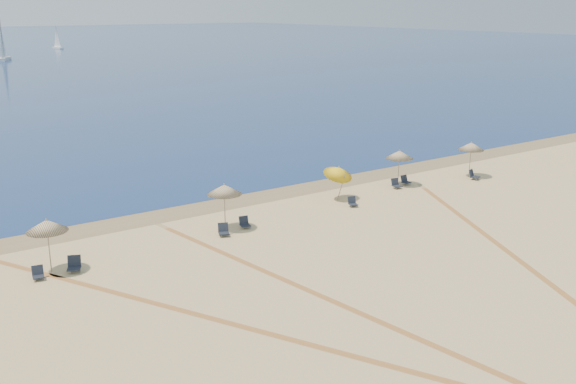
{
  "coord_description": "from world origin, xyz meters",
  "views": [
    {
      "loc": [
        -21.44,
        -10.87,
        11.99
      ],
      "look_at": [
        0.0,
        20.0,
        1.3
      ],
      "focal_mm": 40.83,
      "sensor_mm": 36.0,
      "label": 1
    }
  ],
  "objects_px": {
    "umbrella_4": "(399,155)",
    "umbrella_5": "(471,146)",
    "sailboat_0": "(3,48)",
    "sailboat_1": "(57,42)",
    "umbrella_1": "(47,226)",
    "chair_2": "(38,273)",
    "umbrella_3": "(339,171)",
    "umbrella_2": "(224,190)",
    "chair_4": "(223,230)",
    "chair_9": "(473,175)",
    "chair_5": "(244,223)",
    "chair_8": "(405,181)",
    "chair_6": "(352,202)",
    "chair_7": "(396,184)",
    "chair_3": "(74,265)"
  },
  "relations": [
    {
      "from": "sailboat_0",
      "to": "chair_5",
      "type": "bearing_deg",
      "value": -71.44
    },
    {
      "from": "umbrella_4",
      "to": "umbrella_1",
      "type": "bearing_deg",
      "value": -175.43
    },
    {
      "from": "chair_9",
      "to": "sailboat_0",
      "type": "xyz_separation_m",
      "value": [
        -3.38,
        132.61,
        2.58
      ]
    },
    {
      "from": "umbrella_2",
      "to": "chair_5",
      "type": "distance_m",
      "value": 2.27
    },
    {
      "from": "chair_9",
      "to": "umbrella_2",
      "type": "bearing_deg",
      "value": 159.16
    },
    {
      "from": "umbrella_4",
      "to": "umbrella_5",
      "type": "height_order",
      "value": "umbrella_5"
    },
    {
      "from": "chair_3",
      "to": "chair_6",
      "type": "height_order",
      "value": "chair_3"
    },
    {
      "from": "umbrella_1",
      "to": "umbrella_5",
      "type": "height_order",
      "value": "same"
    },
    {
      "from": "umbrella_1",
      "to": "chair_8",
      "type": "xyz_separation_m",
      "value": [
        24.73,
        1.75,
        -1.98
      ]
    },
    {
      "from": "chair_3",
      "to": "chair_4",
      "type": "distance_m",
      "value": 8.21
    },
    {
      "from": "umbrella_4",
      "to": "sailboat_1",
      "type": "height_order",
      "value": "sailboat_1"
    },
    {
      "from": "chair_2",
      "to": "chair_6",
      "type": "distance_m",
      "value": 19.09
    },
    {
      "from": "umbrella_1",
      "to": "chair_2",
      "type": "distance_m",
      "value": 2.21
    },
    {
      "from": "umbrella_1",
      "to": "sailboat_0",
      "type": "distance_m",
      "value": 135.18
    },
    {
      "from": "umbrella_1",
      "to": "chair_7",
      "type": "relative_size",
      "value": 3.62
    },
    {
      "from": "umbrella_4",
      "to": "chair_9",
      "type": "xyz_separation_m",
      "value": [
        5.53,
        -1.96,
        -1.86
      ]
    },
    {
      "from": "sailboat_0",
      "to": "umbrella_3",
      "type": "bearing_deg",
      "value": -68.11
    },
    {
      "from": "umbrella_5",
      "to": "chair_6",
      "type": "distance_m",
      "value": 11.97
    },
    {
      "from": "chair_6",
      "to": "sailboat_1",
      "type": "relative_size",
      "value": 0.11
    },
    {
      "from": "umbrella_3",
      "to": "umbrella_1",
      "type": "bearing_deg",
      "value": -175.21
    },
    {
      "from": "chair_4",
      "to": "chair_9",
      "type": "relative_size",
      "value": 0.97
    },
    {
      "from": "chair_2",
      "to": "sailboat_0",
      "type": "bearing_deg",
      "value": 88.49
    },
    {
      "from": "umbrella_1",
      "to": "chair_4",
      "type": "height_order",
      "value": "umbrella_1"
    },
    {
      "from": "chair_9",
      "to": "sailboat_1",
      "type": "distance_m",
      "value": 170.55
    },
    {
      "from": "umbrella_3",
      "to": "chair_7",
      "type": "xyz_separation_m",
      "value": [
        4.98,
        -0.12,
        -1.58
      ]
    },
    {
      "from": "chair_6",
      "to": "chair_9",
      "type": "height_order",
      "value": "chair_9"
    },
    {
      "from": "umbrella_4",
      "to": "umbrella_5",
      "type": "relative_size",
      "value": 0.96
    },
    {
      "from": "umbrella_2",
      "to": "chair_9",
      "type": "relative_size",
      "value": 3.11
    },
    {
      "from": "chair_5",
      "to": "chair_8",
      "type": "distance_m",
      "value": 14.09
    },
    {
      "from": "chair_2",
      "to": "chair_7",
      "type": "xyz_separation_m",
      "value": [
        24.28,
        2.03,
        0.02
      ]
    },
    {
      "from": "chair_4",
      "to": "umbrella_1",
      "type": "bearing_deg",
      "value": -159.25
    },
    {
      "from": "chair_7",
      "to": "chair_9",
      "type": "relative_size",
      "value": 0.85
    },
    {
      "from": "chair_2",
      "to": "chair_6",
      "type": "xyz_separation_m",
      "value": [
        19.08,
        0.47,
        -0.0
      ]
    },
    {
      "from": "chair_4",
      "to": "chair_7",
      "type": "xyz_separation_m",
      "value": [
        14.44,
        1.7,
        -0.0
      ]
    },
    {
      "from": "umbrella_3",
      "to": "chair_6",
      "type": "relative_size",
      "value": 3.46
    },
    {
      "from": "chair_3",
      "to": "chair_4",
      "type": "xyz_separation_m",
      "value": [
        8.2,
        0.35,
        -0.02
      ]
    },
    {
      "from": "umbrella_1",
      "to": "chair_7",
      "type": "height_order",
      "value": "umbrella_1"
    },
    {
      "from": "sailboat_0",
      "to": "sailboat_1",
      "type": "bearing_deg",
      "value": 83.66
    },
    {
      "from": "chair_5",
      "to": "sailboat_1",
      "type": "relative_size",
      "value": 0.11
    },
    {
      "from": "umbrella_5",
      "to": "chair_9",
      "type": "distance_m",
      "value": 2.1
    },
    {
      "from": "chair_2",
      "to": "chair_8",
      "type": "bearing_deg",
      "value": 15.26
    },
    {
      "from": "umbrella_5",
      "to": "chair_8",
      "type": "xyz_separation_m",
      "value": [
        -5.38,
        1.09,
        -1.98
      ]
    },
    {
      "from": "umbrella_2",
      "to": "chair_2",
      "type": "distance_m",
      "value": 10.75
    },
    {
      "from": "umbrella_3",
      "to": "chair_5",
      "type": "xyz_separation_m",
      "value": [
        -7.84,
        -1.34,
        -1.59
      ]
    },
    {
      "from": "chair_5",
      "to": "chair_6",
      "type": "xyz_separation_m",
      "value": [
        7.62,
        -0.34,
        -0.02
      ]
    },
    {
      "from": "chair_2",
      "to": "sailboat_0",
      "type": "height_order",
      "value": "sailboat_0"
    },
    {
      "from": "umbrella_2",
      "to": "sailboat_0",
      "type": "bearing_deg",
      "value": 82.82
    },
    {
      "from": "chair_4",
      "to": "chair_7",
      "type": "height_order",
      "value": "chair_4"
    },
    {
      "from": "sailboat_1",
      "to": "umbrella_5",
      "type": "bearing_deg",
      "value": -110.66
    },
    {
      "from": "chair_9",
      "to": "umbrella_3",
      "type": "bearing_deg",
      "value": 153.1
    }
  ]
}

